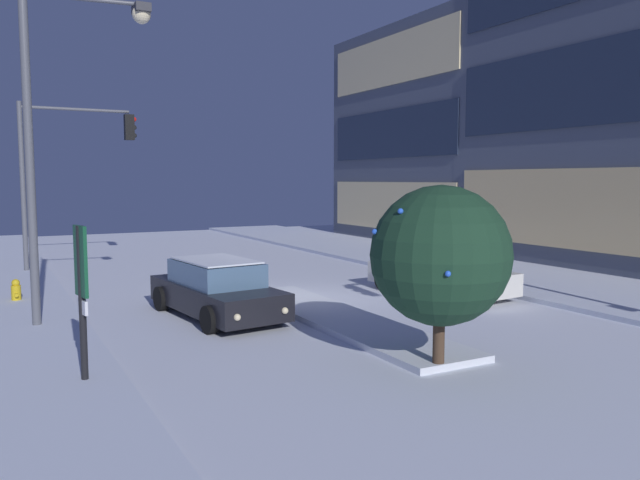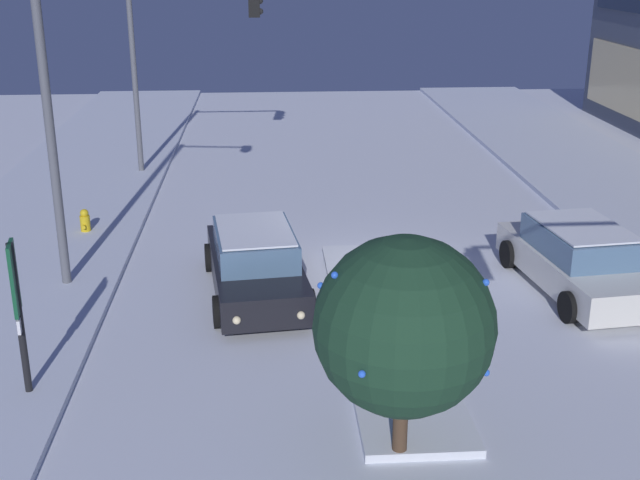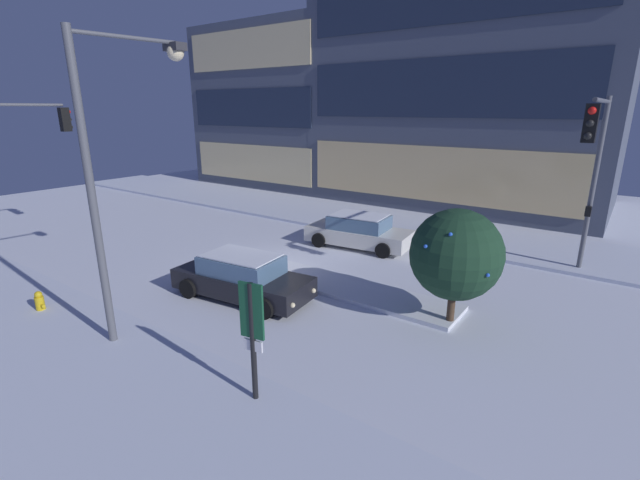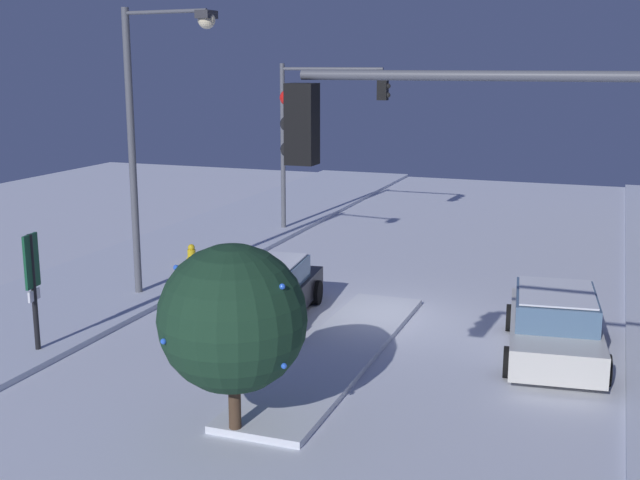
{
  "view_description": "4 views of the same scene",
  "coord_description": "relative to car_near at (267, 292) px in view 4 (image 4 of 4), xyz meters",
  "views": [
    {
      "loc": [
        16.25,
        -7.88,
        3.53
      ],
      "look_at": [
        4.0,
        -1.31,
        2.18
      ],
      "focal_mm": 34.95,
      "sensor_mm": 36.0,
      "label": 1
    },
    {
      "loc": [
        17.58,
        -2.48,
        7.09
      ],
      "look_at": [
        3.91,
        -1.55,
        2.23
      ],
      "focal_mm": 45.81,
      "sensor_mm": 36.0,
      "label": 2
    },
    {
      "loc": [
        11.02,
        -12.21,
        6.05
      ],
      "look_at": [
        2.48,
        -0.33,
        1.65
      ],
      "focal_mm": 24.61,
      "sensor_mm": 36.0,
      "label": 3
    },
    {
      "loc": [
        19.26,
        5.36,
        6.43
      ],
      "look_at": [
        2.63,
        -0.75,
        2.54
      ],
      "focal_mm": 45.58,
      "sensor_mm": 36.0,
      "label": 4
    }
  ],
  "objects": [
    {
      "name": "median_strip",
      "position": [
        1.92,
        2.53,
        -0.64
      ],
      "size": [
        9.0,
        1.8,
        0.14
      ],
      "primitive_type": "cube",
      "color": "silver",
      "rests_on": "ground"
    },
    {
      "name": "fire_hydrant",
      "position": [
        -4.17,
        -4.49,
        -0.36
      ],
      "size": [
        0.48,
        0.26,
        0.73
      ],
      "color": "gold",
      "rests_on": "ground"
    },
    {
      "name": "street_lamp_arched",
      "position": [
        -0.51,
        -3.44,
        4.38
      ],
      "size": [
        0.71,
        2.87,
        7.83
      ],
      "rotation": [
        0.0,
        0.0,
        1.44
      ],
      "color": "#565960",
      "rests_on": "ground"
    },
    {
      "name": "car_far",
      "position": [
        0.24,
        7.09,
        0.0
      ],
      "size": [
        4.94,
        2.54,
        1.49
      ],
      "rotation": [
        0.0,
        0.0,
        3.25
      ],
      "color": "silver",
      "rests_on": "ground"
    },
    {
      "name": "ground",
      "position": [
        -1.06,
        2.76,
        -0.71
      ],
      "size": [
        52.0,
        52.0,
        0.0
      ],
      "primitive_type": "plane",
      "color": "silver"
    },
    {
      "name": "curb_strip_near",
      "position": [
        -1.06,
        -5.7,
        -0.64
      ],
      "size": [
        52.0,
        5.2,
        0.14
      ],
      "primitive_type": "cube",
      "color": "silver",
      "rests_on": "ground"
    },
    {
      "name": "traffic_light_corner_far_right",
      "position": [
        8.78,
        7.41,
        3.77
      ],
      "size": [
        0.32,
        5.38,
        6.48
      ],
      "rotation": [
        0.0,
        0.0,
        -1.57
      ],
      "color": "#565960",
      "rests_on": "ground"
    },
    {
      "name": "car_near",
      "position": [
        0.0,
        0.0,
        0.0
      ],
      "size": [
        4.93,
        2.45,
        1.49
      ],
      "rotation": [
        0.0,
        0.0,
        0.11
      ],
      "color": "black",
      "rests_on": "ground"
    },
    {
      "name": "parking_info_sign",
      "position": [
        4.18,
        -3.77,
        1.04
      ],
      "size": [
        0.55,
        0.15,
        2.77
      ],
      "rotation": [
        0.0,
        0.0,
        1.74
      ],
      "color": "black",
      "rests_on": "ground"
    },
    {
      "name": "decorated_tree_median",
      "position": [
        6.28,
        2.15,
        1.44
      ],
      "size": [
        2.58,
        2.58,
        3.44
      ],
      "color": "#473323",
      "rests_on": "ground"
    },
    {
      "name": "traffic_light_corner_near_left",
      "position": [
        -10.41,
        -2.26,
        3.73
      ],
      "size": [
        0.32,
        4.3,
        6.39
      ],
      "rotation": [
        0.0,
        0.0,
        1.57
      ],
      "color": "#565960",
      "rests_on": "ground"
    }
  ]
}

